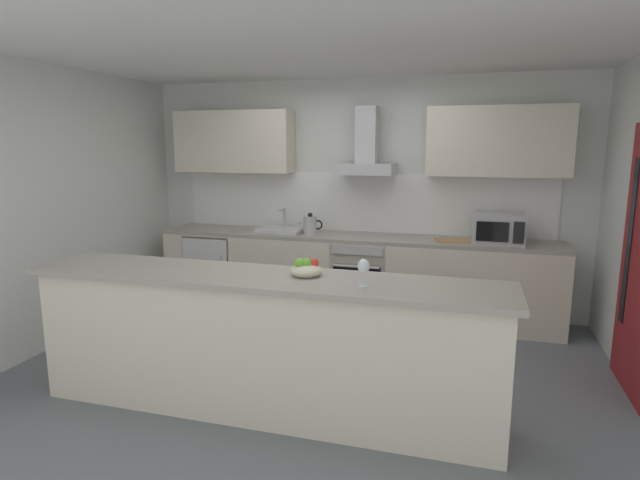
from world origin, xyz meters
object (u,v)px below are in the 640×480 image
(oven, at_px, (362,276))
(refrigerator, at_px, (217,268))
(kettle, at_px, (310,225))
(fruit_bowl, at_px, (306,269))
(chopping_board, at_px, (453,240))
(sink, at_px, (281,230))
(wine_glass, at_px, (364,267))
(range_hood, at_px, (366,153))
(microwave, at_px, (498,229))

(oven, xyz_separation_m, refrigerator, (-1.76, -0.00, -0.03))
(refrigerator, bearing_deg, oven, 0.09)
(kettle, relative_size, fruit_bowl, 1.31)
(oven, bearing_deg, fruit_bowl, -88.47)
(chopping_board, bearing_deg, sink, 178.95)
(sink, xyz_separation_m, fruit_bowl, (1.01, -2.18, 0.12))
(kettle, height_order, wine_glass, wine_glass)
(kettle, height_order, range_hood, range_hood)
(refrigerator, xyz_separation_m, kettle, (1.18, -0.03, 0.58))
(range_hood, bearing_deg, chopping_board, -9.17)
(chopping_board, bearing_deg, wine_glass, -101.34)
(wine_glass, relative_size, fruit_bowl, 0.81)
(refrigerator, bearing_deg, fruit_bowl, -49.97)
(oven, relative_size, fruit_bowl, 3.64)
(chopping_board, bearing_deg, oven, 178.57)
(refrigerator, distance_m, sink, 0.96)
(microwave, height_order, fruit_bowl, microwave)
(sink, distance_m, chopping_board, 1.90)
(sink, xyz_separation_m, wine_glass, (1.44, -2.34, 0.20))
(microwave, bearing_deg, oven, 178.84)
(sink, bearing_deg, chopping_board, -1.05)
(refrigerator, bearing_deg, kettle, -1.50)
(wine_glass, bearing_deg, fruit_bowl, 159.73)
(microwave, bearing_deg, fruit_bowl, -121.71)
(microwave, bearing_deg, wine_glass, -111.26)
(kettle, bearing_deg, wine_glass, -64.99)
(kettle, distance_m, fruit_bowl, 2.23)
(kettle, xyz_separation_m, wine_glass, (1.07, -2.30, 0.12))
(sink, bearing_deg, range_hood, 7.13)
(sink, xyz_separation_m, kettle, (0.36, -0.04, 0.08))
(refrigerator, height_order, microwave, microwave)
(wine_glass, xyz_separation_m, fruit_bowl, (-0.43, 0.16, -0.08))
(chopping_board, bearing_deg, range_hood, 170.83)
(microwave, relative_size, kettle, 1.73)
(sink, xyz_separation_m, range_hood, (0.95, 0.12, 0.86))
(chopping_board, bearing_deg, fruit_bowl, -112.54)
(chopping_board, bearing_deg, microwave, -0.55)
(sink, distance_m, kettle, 0.37)
(oven, relative_size, sink, 1.60)
(range_hood, bearing_deg, microwave, -6.50)
(fruit_bowl, distance_m, chopping_board, 2.33)
(oven, relative_size, kettle, 2.77)
(microwave, xyz_separation_m, wine_glass, (-0.90, -2.30, 0.08))
(oven, distance_m, range_hood, 1.33)
(microwave, relative_size, sink, 1.00)
(fruit_bowl, bearing_deg, kettle, 106.72)
(sink, relative_size, fruit_bowl, 2.27)
(wine_glass, distance_m, fruit_bowl, 0.46)
(kettle, bearing_deg, oven, 3.30)
(oven, xyz_separation_m, chopping_board, (0.95, -0.02, 0.45))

